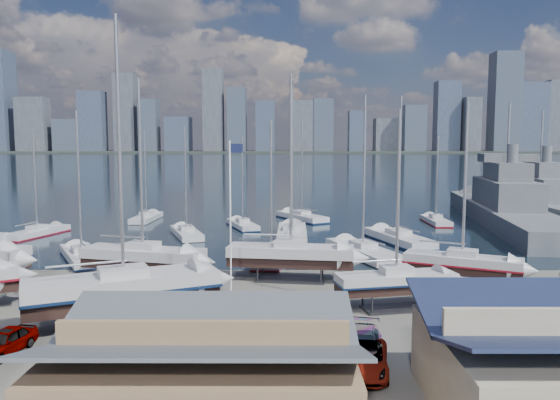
{
  "coord_description": "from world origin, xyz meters",
  "views": [
    {
      "loc": [
        3.18,
        -47.21,
        11.18
      ],
      "look_at": [
        2.97,
        8.0,
        5.37
      ],
      "focal_mm": 35.0,
      "sensor_mm": 36.0,
      "label": 1
    }
  ],
  "objects_px": {
    "naval_ship_east": "(505,212)",
    "flagpole": "(231,206)",
    "car_a": "(5,342)",
    "naval_ship_west": "(538,203)"
  },
  "relations": [
    {
      "from": "naval_ship_east",
      "to": "naval_ship_west",
      "type": "height_order",
      "value": "naval_ship_east"
    },
    {
      "from": "flagpole",
      "to": "naval_ship_east",
      "type": "bearing_deg",
      "value": 45.11
    },
    {
      "from": "naval_ship_west",
      "to": "flagpole",
      "type": "bearing_deg",
      "value": 137.15
    },
    {
      "from": "naval_ship_east",
      "to": "naval_ship_west",
      "type": "relative_size",
      "value": 1.15
    },
    {
      "from": "naval_ship_west",
      "to": "flagpole",
      "type": "relative_size",
      "value": 3.54
    },
    {
      "from": "naval_ship_east",
      "to": "flagpole",
      "type": "xyz_separation_m",
      "value": [
        -34.61,
        -34.74,
        4.83
      ]
    },
    {
      "from": "naval_ship_east",
      "to": "car_a",
      "type": "xyz_separation_m",
      "value": [
        -45.59,
        -46.9,
        -0.99
      ]
    },
    {
      "from": "naval_ship_east",
      "to": "naval_ship_west",
      "type": "xyz_separation_m",
      "value": [
        9.77,
        11.1,
        0.0
      ]
    },
    {
      "from": "car_a",
      "to": "flagpole",
      "type": "relative_size",
      "value": 0.35
    },
    {
      "from": "naval_ship_east",
      "to": "car_a",
      "type": "relative_size",
      "value": 11.66
    }
  ]
}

